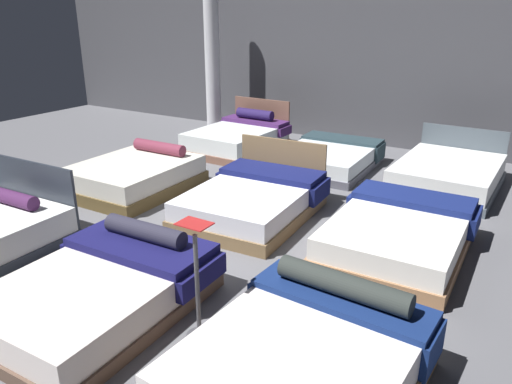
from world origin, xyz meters
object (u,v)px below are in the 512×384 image
(bed_4, at_px, (254,200))
(bed_5, at_px, (398,234))
(bed_2, at_px, (303,364))
(bed_7, at_px, (329,157))
(bed_6, at_px, (238,138))
(bed_3, at_px, (135,176))
(support_pillar, at_px, (212,57))
(bed_8, at_px, (448,175))
(price_sign, at_px, (198,295))
(bed_1, at_px, (102,289))

(bed_4, distance_m, bed_5, 2.08)
(bed_2, relative_size, bed_7, 0.96)
(bed_2, xyz_separation_m, bed_6, (-4.26, 5.56, 0.01))
(bed_3, relative_size, bed_6, 0.95)
(bed_5, height_order, support_pillar, support_pillar)
(bed_5, distance_m, support_pillar, 7.03)
(bed_5, relative_size, bed_8, 0.99)
(support_pillar, bearing_deg, price_sign, -54.96)
(bed_5, bearing_deg, bed_2, -89.80)
(bed_5, relative_size, price_sign, 1.89)
(bed_4, relative_size, support_pillar, 0.62)
(bed_7, xyz_separation_m, price_sign, (1.05, -5.30, 0.24))
(bed_7, bearing_deg, support_pillar, 159.16)
(bed_3, bearing_deg, bed_2, -32.01)
(bed_4, relative_size, bed_7, 1.04)
(bed_8, bearing_deg, bed_3, -146.06)
(bed_5, xyz_separation_m, price_sign, (-1.03, -2.59, 0.21))
(bed_1, xyz_separation_m, bed_6, (-2.10, 5.59, 0.03))
(bed_3, bearing_deg, bed_5, 0.07)
(bed_2, bearing_deg, bed_3, 152.01)
(bed_6, relative_size, bed_8, 0.97)
(bed_2, height_order, bed_3, bed_2)
(bed_1, distance_m, price_sign, 1.10)
(bed_7, xyz_separation_m, bed_8, (2.11, -0.00, 0.03))
(bed_8, bearing_deg, bed_2, -88.47)
(bed_4, bearing_deg, bed_2, -55.50)
(bed_2, height_order, bed_6, bed_6)
(bed_5, distance_m, bed_8, 2.71)
(bed_5, xyz_separation_m, bed_6, (-4.20, 2.86, 0.03))
(bed_2, bearing_deg, bed_5, 94.41)
(bed_1, relative_size, bed_3, 1.09)
(bed_4, distance_m, support_pillar, 5.48)
(bed_3, xyz_separation_m, bed_5, (4.29, 0.07, -0.01))
(bed_6, bearing_deg, support_pillar, 143.66)
(bed_3, distance_m, bed_7, 3.55)
(bed_1, bearing_deg, bed_3, 127.79)
(bed_1, xyz_separation_m, bed_3, (-2.19, 2.67, 0.01))
(bed_6, xyz_separation_m, price_sign, (3.17, -5.44, 0.18))
(bed_7, bearing_deg, bed_8, -1.73)
(bed_1, height_order, bed_5, bed_1)
(bed_3, bearing_deg, bed_7, 50.65)
(bed_2, distance_m, bed_5, 2.70)
(bed_4, bearing_deg, support_pillar, 128.79)
(price_sign, relative_size, support_pillar, 0.32)
(price_sign, xyz_separation_m, support_pillar, (-4.58, 6.53, 1.31))
(bed_4, bearing_deg, bed_8, 48.18)
(bed_6, distance_m, price_sign, 6.30)
(bed_1, height_order, bed_6, bed_6)
(bed_2, distance_m, bed_7, 5.82)
(bed_4, distance_m, bed_6, 3.52)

